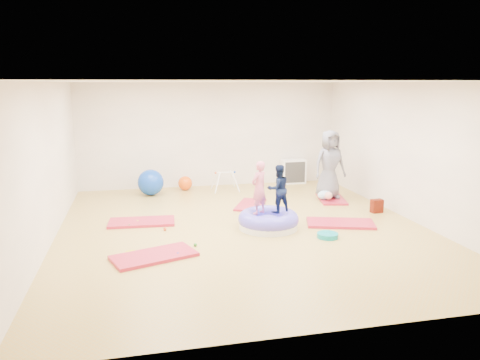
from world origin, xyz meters
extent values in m
cube|color=tan|center=(0.00, 0.00, 0.00)|extent=(7.00, 8.00, 0.01)
cube|color=white|center=(0.00, 0.00, 2.80)|extent=(7.00, 8.00, 0.01)
cube|color=white|center=(0.00, 4.00, 1.40)|extent=(7.00, 0.01, 2.80)
cube|color=white|center=(0.00, -4.00, 1.40)|extent=(7.00, 0.01, 2.80)
cube|color=white|center=(-3.50, 0.00, 1.40)|extent=(0.01, 8.00, 2.80)
cube|color=white|center=(3.50, 0.00, 1.40)|extent=(0.01, 8.00, 2.80)
cube|color=#AD1B29|center=(-1.77, -1.21, 0.03)|extent=(1.47, 1.06, 0.06)
cube|color=#AD1B29|center=(-1.93, 0.77, 0.03)|extent=(1.35, 0.74, 0.05)
cube|color=#AD1B29|center=(0.54, 1.62, 0.02)|extent=(0.98, 1.23, 0.05)
cube|color=#AD1B29|center=(1.95, -0.19, 0.03)|extent=(1.45, 1.03, 0.05)
cube|color=#AD1B29|center=(2.60, 1.77, 0.02)|extent=(0.82, 1.26, 0.05)
cylinder|color=white|center=(0.48, -0.10, 0.06)|extent=(1.15, 1.15, 0.13)
torus|color=#524ADB|center=(0.48, -0.10, 0.19)|extent=(1.18, 1.18, 0.31)
ellipsoid|color=#524ADB|center=(0.48, -0.10, 0.11)|extent=(0.63, 0.63, 0.28)
imported|color=#D6627F|center=(0.29, -0.06, 0.86)|extent=(0.45, 0.42, 1.03)
imported|color=black|center=(0.68, -0.05, 0.82)|extent=(0.51, 0.43, 0.95)
imported|color=slate|center=(2.54, 1.79, 0.87)|extent=(0.86, 0.61, 1.64)
ellipsoid|color=#A6D4F9|center=(2.39, 1.63, 0.16)|extent=(0.39, 0.25, 0.22)
sphere|color=#F1A392|center=(2.39, 1.45, 0.19)|extent=(0.18, 0.18, 0.18)
sphere|color=#2F7C27|center=(-1.05, -0.84, 0.03)|extent=(0.06, 0.06, 0.06)
sphere|color=yellow|center=(-2.01, 0.79, 0.03)|extent=(0.06, 0.06, 0.06)
sphere|color=#2F7C27|center=(0.63, 1.39, 0.03)|extent=(0.06, 0.06, 0.06)
sphere|color=#2F7C27|center=(-2.17, 0.53, 0.03)|extent=(0.06, 0.06, 0.06)
sphere|color=#D94C22|center=(-1.50, 0.18, 0.03)|extent=(0.06, 0.06, 0.06)
sphere|color=#0E3DB5|center=(-1.38, -1.24, 0.03)|extent=(0.06, 0.06, 0.06)
sphere|color=#0E3DB5|center=(0.79, 0.71, 0.03)|extent=(0.06, 0.06, 0.06)
sphere|color=#0E3DB5|center=(-1.65, 3.20, 0.33)|extent=(0.65, 0.65, 0.65)
sphere|color=#F2520C|center=(-0.75, 3.59, 0.19)|extent=(0.37, 0.37, 0.37)
cylinder|color=white|center=(0.02, 2.99, 0.28)|extent=(0.19, 0.20, 0.52)
cylinder|color=white|center=(0.02, 3.43, 0.28)|extent=(0.19, 0.20, 0.52)
cylinder|color=white|center=(0.50, 2.99, 0.28)|extent=(0.19, 0.20, 0.52)
cylinder|color=white|center=(0.50, 3.43, 0.28)|extent=(0.19, 0.20, 0.52)
cylinder|color=white|center=(0.26, 3.21, 0.50)|extent=(0.50, 0.03, 0.03)
sphere|color=#D94C22|center=(0.01, 3.21, 0.50)|extent=(0.06, 0.06, 0.06)
sphere|color=#0E3DB5|center=(0.51, 3.21, 0.50)|extent=(0.06, 0.06, 0.06)
cube|color=white|center=(2.32, 3.80, 0.34)|extent=(0.68, 0.33, 0.68)
cube|color=#343333|center=(2.32, 3.64, 0.34)|extent=(0.58, 0.02, 0.58)
cube|color=white|center=(2.32, 3.75, 0.34)|extent=(0.02, 0.23, 0.60)
cube|color=white|center=(2.32, 3.75, 0.34)|extent=(0.60, 0.23, 0.02)
cylinder|color=#098B97|center=(1.38, -0.89, 0.04)|extent=(0.38, 0.38, 0.09)
cube|color=#941D06|center=(3.10, 0.47, 0.15)|extent=(0.27, 0.19, 0.29)
cylinder|color=yellow|center=(-2.12, -0.96, 0.02)|extent=(0.21, 0.21, 0.03)
camera|label=1|loc=(-1.97, -8.51, 2.77)|focal=35.00mm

